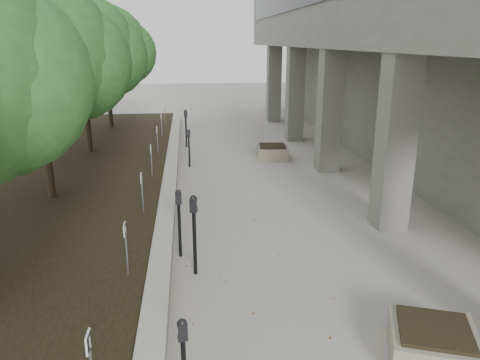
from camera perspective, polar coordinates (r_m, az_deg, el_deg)
retaining_wall at (r=13.34m, az=-8.68°, el=-0.71°), size 0.39×26.00×0.50m
planting_bed at (r=14.01m, az=-23.87°, el=-1.37°), size 7.00×26.00×0.40m
crabapple_tree_3 at (r=12.30m, az=-23.67°, el=10.28°), size 4.60×4.00×5.44m
crabapple_tree_4 at (r=17.13m, az=-18.90°, el=12.26°), size 4.60×4.00×5.44m
crabapple_tree_5 at (r=22.03m, az=-16.22°, el=13.33°), size 4.60×4.00×5.44m
parking_sign_3 at (r=8.04m, az=-13.92°, el=-8.38°), size 0.04×0.22×0.96m
parking_sign_4 at (r=10.81m, az=-12.03°, el=-1.61°), size 0.04×0.22×0.96m
parking_sign_5 at (r=13.68m, az=-10.93°, el=2.35°), size 0.04×0.22×0.96m
parking_sign_6 at (r=16.60m, az=-10.21°, el=4.94°), size 0.04×0.22×0.96m
parking_sign_7 at (r=19.54m, az=-9.70°, el=6.74°), size 0.04×0.22×0.96m
parking_sign_8 at (r=22.50m, az=-9.33°, el=8.08°), size 0.04×0.22×0.96m
parking_meter_2 at (r=9.35m, az=-7.53°, el=-5.38°), size 0.15×0.11×1.44m
parking_meter_3 at (r=8.61m, az=-5.68°, el=-6.84°), size 0.18×0.14×1.58m
parking_meter_4 at (r=16.05m, az=-6.33°, el=3.93°), size 0.14×0.10×1.34m
parking_meter_5 at (r=19.17m, az=-6.71°, el=6.38°), size 0.17×0.13×1.56m
planter_front at (r=7.19m, az=22.80°, el=-18.24°), size 1.45×1.45×0.52m
planter_back at (r=17.23m, az=4.01°, el=3.50°), size 1.23×1.23×0.52m
berry_scatter at (r=9.76m, az=0.90°, el=-8.80°), size 3.30×14.10×0.02m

